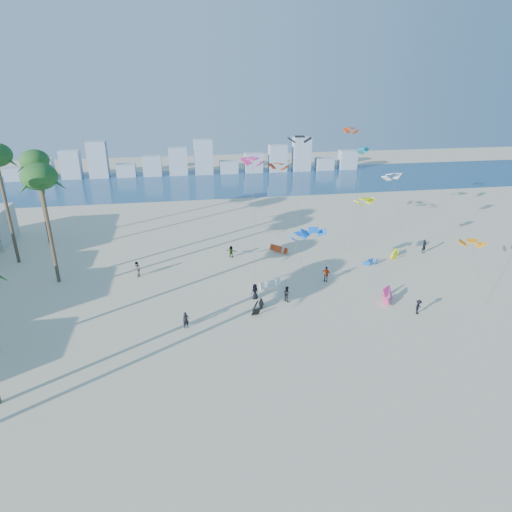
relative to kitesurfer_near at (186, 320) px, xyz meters
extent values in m
plane|color=beige|center=(4.76, -10.19, -0.82)|extent=(220.00, 220.00, 0.00)
plane|color=navy|center=(4.76, 61.81, -0.81)|extent=(220.00, 220.00, 0.00)
imported|color=black|center=(0.00, 0.00, 0.00)|extent=(0.68, 0.53, 1.64)
imported|color=gray|center=(10.68, 3.58, 0.04)|extent=(0.99, 1.05, 1.72)
imported|color=black|center=(7.44, 4.67, 0.04)|extent=(0.99, 0.83, 1.73)
imported|color=gray|center=(16.34, 7.58, 0.10)|extent=(1.12, 1.03, 1.84)
imported|color=black|center=(23.08, -1.35, -0.04)|extent=(1.15, 1.07, 1.56)
imported|color=gray|center=(6.33, 16.80, -0.03)|extent=(1.50, 1.11, 1.57)
imported|color=black|center=(32.30, 13.85, 0.13)|extent=(0.80, 0.66, 1.89)
imported|color=gray|center=(-5.47, 12.64, 0.13)|extent=(0.78, 0.97, 1.89)
cylinder|color=#595959|center=(11.00, 4.04, 2.65)|extent=(2.65, 2.55, 6.95)
cylinder|color=#595959|center=(13.22, 12.28, 5.52)|extent=(2.74, 3.53, 12.69)
cylinder|color=#595959|center=(20.75, 6.75, 3.90)|extent=(0.06, 3.85, 9.44)
cylinder|color=#595959|center=(8.69, 12.58, 5.78)|extent=(0.52, 5.25, 13.20)
cylinder|color=#595959|center=(23.54, 17.38, 5.97)|extent=(1.48, 2.48, 13.58)
cylinder|color=#595959|center=(31.81, 2.02, 1.68)|extent=(1.40, 5.78, 5.02)
cylinder|color=#595959|center=(14.71, 15.20, 6.89)|extent=(0.82, 3.12, 15.42)
cylinder|color=#595959|center=(28.06, 13.59, 4.57)|extent=(2.39, 2.72, 10.79)
cylinder|color=#595959|center=(14.31, 2.38, 2.90)|extent=(1.34, 4.79, 7.46)
cylinder|color=#595959|center=(25.34, 21.79, 6.97)|extent=(2.18, 3.14, 15.57)
cylinder|color=brown|center=(-14.44, 12.81, 5.36)|extent=(0.40, 0.40, 12.36)
ellipsoid|color=#1E5622|center=(-14.44, 12.81, 11.54)|extent=(3.80, 3.80, 2.85)
cylinder|color=brown|center=(-20.95, 19.81, 6.03)|extent=(0.40, 0.40, 13.69)
cylinder|color=brown|center=(-18.87, 26.81, 5.09)|extent=(0.40, 0.40, 11.82)
ellipsoid|color=#1E5622|center=(-18.87, 26.81, 11.00)|extent=(3.80, 3.80, 2.85)
cube|color=#9EADBF|center=(-37.24, 71.81, 0.68)|extent=(4.40, 3.00, 3.00)
cube|color=#9EADBF|center=(-31.04, 71.81, 1.58)|extent=(4.40, 3.00, 4.80)
cube|color=#9EADBF|center=(-24.84, 71.81, 2.48)|extent=(4.40, 3.00, 6.60)
cube|color=#9EADBF|center=(-18.64, 71.81, 3.38)|extent=(4.40, 3.00, 8.40)
cube|color=#9EADBF|center=(-12.44, 71.81, 0.68)|extent=(4.40, 3.00, 3.00)
cube|color=#9EADBF|center=(-6.24, 71.81, 1.58)|extent=(4.40, 3.00, 4.80)
cube|color=#9EADBF|center=(-0.04, 71.81, 2.48)|extent=(4.40, 3.00, 6.60)
cube|color=#9EADBF|center=(6.16, 71.81, 3.38)|extent=(4.40, 3.00, 8.40)
cube|color=#9EADBF|center=(12.36, 71.81, 0.68)|extent=(4.40, 3.00, 3.00)
cube|color=#9EADBF|center=(18.56, 71.81, 1.58)|extent=(4.40, 3.00, 4.80)
cube|color=#9EADBF|center=(24.76, 71.81, 2.48)|extent=(4.40, 3.00, 6.60)
cube|color=#9EADBF|center=(30.96, 71.81, 3.38)|extent=(4.40, 3.00, 8.40)
cube|color=#9EADBF|center=(37.16, 71.81, 0.68)|extent=(4.40, 3.00, 3.00)
cube|color=#9EADBF|center=(43.36, 71.81, 1.58)|extent=(4.40, 3.00, 4.80)
camera|label=1|loc=(0.43, -36.42, 21.27)|focal=30.54mm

